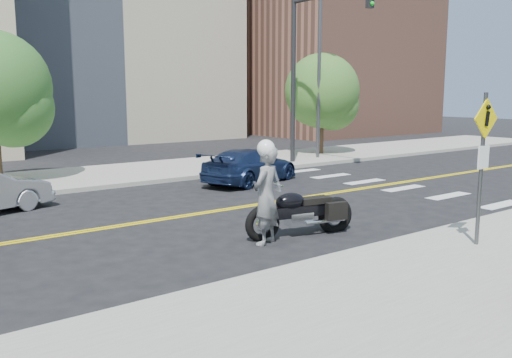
{
  "coord_description": "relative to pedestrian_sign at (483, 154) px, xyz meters",
  "views": [
    {
      "loc": [
        -5.64,
        -12.0,
        3.13
      ],
      "look_at": [
        1.71,
        -2.29,
        1.2
      ],
      "focal_mm": 38.0,
      "sensor_mm": 36.0,
      "label": 1
    }
  ],
  "objects": [
    {
      "name": "ground_plane",
      "position": [
        -4.2,
        6.31,
        -1.96
      ],
      "size": [
        120.0,
        120.0,
        0.0
      ],
      "primitive_type": "plane",
      "color": "black",
      "rests_on": "ground"
    },
    {
      "name": "sidewalk_near",
      "position": [
        -4.2,
        -1.19,
        -1.89
      ],
      "size": [
        60.0,
        5.0,
        0.15
      ],
      "primitive_type": "cube",
      "color": "#9E9B91",
      "rests_on": "ground_plane"
    },
    {
      "name": "sidewalk_far",
      "position": [
        -4.2,
        13.81,
        -1.89
      ],
      "size": [
        60.0,
        5.0,
        0.15
      ],
      "primitive_type": "cube",
      "color": "#9E9B91",
      "rests_on": "ground_plane"
    },
    {
      "name": "building_right",
      "position": [
        21.8,
        26.31,
        4.04
      ],
      "size": [
        14.0,
        12.0,
        12.0
      ],
      "primitive_type": "cube",
      "color": "#8C5947",
      "rests_on": "ground_plane"
    },
    {
      "name": "lamp_post",
      "position": [
        7.8,
        12.81,
        2.19
      ],
      "size": [
        0.16,
        0.16,
        8.0
      ],
      "primitive_type": "cylinder",
      "color": "#4C4C51",
      "rests_on": "sidewalk_far"
    },
    {
      "name": "traffic_light",
      "position": [
        5.8,
        11.39,
        2.71
      ],
      "size": [
        0.28,
        4.5,
        7.0
      ],
      "color": "black",
      "rests_on": "sidewalk_far"
    },
    {
      "name": "pedestrian_sign",
      "position": [
        0.0,
        0.0,
        0.0
      ],
      "size": [
        0.78,
        0.08,
        3.0
      ],
      "color": "#4C4C51",
      "rests_on": "sidewalk_near"
    },
    {
      "name": "motorcyclist",
      "position": [
        -3.02,
        2.99,
        -0.87
      ],
      "size": [
        0.9,
        0.78,
        2.2
      ],
      "rotation": [
        0.0,
        0.0,
        3.61
      ],
      "color": "silver",
      "rests_on": "ground"
    },
    {
      "name": "motorcycle",
      "position": [
        -1.97,
        3.06,
        -1.17
      ],
      "size": [
        2.7,
        1.28,
        1.58
      ],
      "primitive_type": null,
      "rotation": [
        0.0,
        0.0,
        -0.2
      ],
      "color": "black",
      "rests_on": "ground"
    },
    {
      "name": "parked_car_blue",
      "position": [
        1.41,
        9.51,
        -1.35
      ],
      "size": [
        4.51,
        2.9,
        1.21
      ],
      "primitive_type": "imported",
      "rotation": [
        0.0,
        0.0,
        1.88
      ],
      "color": "navy",
      "rests_on": "ground"
    },
    {
      "name": "tree_far_b",
      "position": [
        9.11,
        13.96,
        1.29
      ],
      "size": [
        3.69,
        3.69,
        5.1
      ],
      "rotation": [
        0.0,
        0.0,
        -0.09
      ],
      "color": "#382619",
      "rests_on": "ground"
    }
  ]
}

